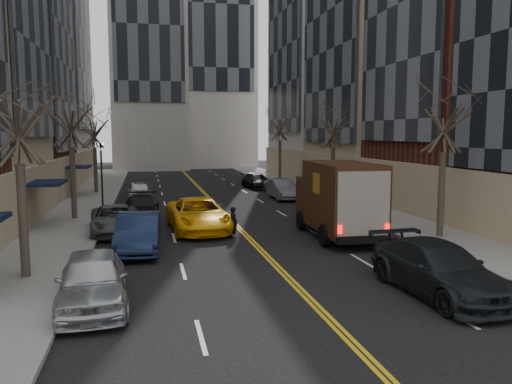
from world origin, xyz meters
TOP-DOWN VIEW (x-y plane):
  - ground at (0.00, 0.00)m, footprint 160.00×160.00m
  - sidewalk_left at (-9.00, 27.00)m, footprint 4.00×66.00m
  - sidewalk_right at (9.00, 27.00)m, footprint 4.00×66.00m
  - streetwall_right at (16.38, 32.20)m, footprint 12.26×49.00m
  - tree_lf_near at (-8.80, 8.00)m, footprint 3.20×3.20m
  - tree_lf_mid at (-8.80, 20.00)m, footprint 3.20×3.20m
  - tree_lf_far at (-8.80, 33.00)m, footprint 3.20×3.20m
  - tree_rt_near at (8.80, 11.00)m, footprint 3.20×3.20m
  - tree_rt_mid at (8.80, 25.00)m, footprint 3.20×3.20m
  - tree_rt_far at (8.80, 40.00)m, footprint 3.20×3.20m
  - traffic_signal at (-7.39, 22.00)m, footprint 0.29×0.26m
  - ups_truck at (4.20, 12.35)m, footprint 2.95×6.75m
  - observer_sedan at (4.06, 3.67)m, footprint 2.55×5.68m
  - taxi at (-2.17, 15.45)m, footprint 3.13×6.19m
  - pedestrian at (-0.72, 13.26)m, footprint 0.53×0.65m
  - parked_lf_a at (-6.30, 4.75)m, footprint 2.24×4.87m
  - parked_lf_b at (-5.10, 11.52)m, footprint 1.95×4.99m
  - parked_lf_c at (-6.30, 15.66)m, footprint 2.77×5.27m
  - parked_lf_d at (-5.10, 19.18)m, footprint 2.24×5.11m
  - parked_lf_e at (-5.26, 27.57)m, footprint 1.78×4.35m
  - parked_rt_a at (5.39, 26.56)m, footprint 1.69×4.64m
  - parked_rt_b at (6.30, 29.80)m, footprint 2.62×4.94m
  - parked_rt_c at (5.10, 34.33)m, footprint 2.45×4.79m

SIDE VIEW (x-z plane):
  - ground at x=0.00m, z-range 0.00..0.00m
  - sidewalk_left at x=-9.00m, z-range 0.00..0.15m
  - sidewalk_right at x=9.00m, z-range 0.00..0.15m
  - parked_rt_b at x=6.30m, z-range 0.00..1.32m
  - parked_rt_c at x=5.10m, z-range 0.00..1.33m
  - parked_lf_c at x=-6.30m, z-range 0.00..1.41m
  - parked_lf_d at x=-5.10m, z-range 0.00..1.46m
  - parked_lf_e at x=-5.26m, z-range 0.00..1.48m
  - parked_rt_a at x=5.39m, z-range 0.00..1.52m
  - pedestrian at x=-0.72m, z-range 0.00..1.52m
  - observer_sedan at x=4.06m, z-range 0.00..1.62m
  - parked_lf_a at x=-6.30m, z-range 0.00..1.62m
  - parked_lf_b at x=-5.10m, z-range 0.00..1.62m
  - taxi at x=-2.17m, z-range 0.00..1.68m
  - ups_truck at x=4.20m, z-range 0.01..3.65m
  - traffic_signal at x=-7.39m, z-range 0.47..5.17m
  - tree_lf_far at x=-8.80m, z-range 1.97..10.08m
  - tree_rt_mid at x=8.80m, z-range 2.01..10.33m
  - tree_lf_near at x=-8.80m, z-range 2.03..10.45m
  - tree_rt_near at x=8.80m, z-range 2.10..10.81m
  - tree_lf_mid at x=-8.80m, z-range 2.14..11.05m
  - tree_rt_far at x=8.80m, z-range 2.19..11.29m
  - streetwall_right at x=16.38m, z-range -1.91..32.09m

